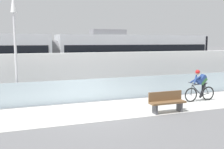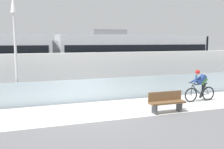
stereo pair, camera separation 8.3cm
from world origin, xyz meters
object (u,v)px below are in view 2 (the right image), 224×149
(cyclist_on_bike, at_px, (200,86))
(bench, at_px, (166,102))
(lamp_post_antenna, at_px, (15,35))
(tram, at_px, (54,58))

(cyclist_on_bike, xyz_separation_m, bench, (-2.72, -1.29, -0.30))
(lamp_post_antenna, xyz_separation_m, bench, (5.94, -3.44, -2.81))
(cyclist_on_bike, xyz_separation_m, lamp_post_antenna, (-8.66, 2.15, 2.51))
(cyclist_on_bike, height_order, lamp_post_antenna, lamp_post_antenna)
(cyclist_on_bike, bearing_deg, lamp_post_antenna, 166.05)
(tram, height_order, lamp_post_antenna, lamp_post_antenna)
(lamp_post_antenna, relative_size, bench, 3.25)
(tram, xyz_separation_m, bench, (3.58, -8.14, -1.41))
(cyclist_on_bike, distance_m, lamp_post_antenna, 9.27)
(tram, xyz_separation_m, lamp_post_antenna, (-2.35, -4.70, 1.40))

